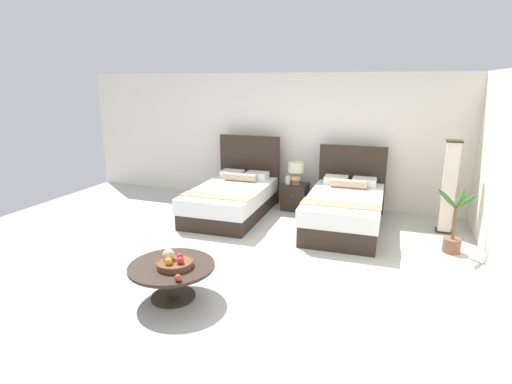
{
  "coord_description": "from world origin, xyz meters",
  "views": [
    {
      "loc": [
        1.89,
        -4.96,
        2.37
      ],
      "look_at": [
        -0.13,
        0.45,
        0.8
      ],
      "focal_mm": 28.74,
      "sensor_mm": 36.0,
      "label": 1
    }
  ],
  "objects_px": {
    "potted_palm": "(453,230)",
    "floor_lamp_corner": "(449,187)",
    "table_lamp": "(296,171)",
    "bed_near_window": "(232,198)",
    "vase": "(288,180)",
    "fruit_bowl": "(174,262)",
    "nightstand": "(295,197)",
    "bed_near_corner": "(345,209)",
    "coffee_table": "(172,273)",
    "loose_apple": "(178,278)"
  },
  "relations": [
    {
      "from": "table_lamp",
      "to": "fruit_bowl",
      "type": "xyz_separation_m",
      "value": [
        -0.36,
        -3.73,
        -0.29
      ]
    },
    {
      "from": "fruit_bowl",
      "to": "bed_near_corner",
      "type": "bearing_deg",
      "value": 64.9
    },
    {
      "from": "bed_near_corner",
      "to": "vase",
      "type": "bearing_deg",
      "value": 149.88
    },
    {
      "from": "bed_near_window",
      "to": "potted_palm",
      "type": "distance_m",
      "value": 3.64
    },
    {
      "from": "floor_lamp_corner",
      "to": "vase",
      "type": "bearing_deg",
      "value": 174.03
    },
    {
      "from": "bed_near_window",
      "to": "potted_palm",
      "type": "bearing_deg",
      "value": -7.61
    },
    {
      "from": "table_lamp",
      "to": "vase",
      "type": "bearing_deg",
      "value": -156.1
    },
    {
      "from": "bed_near_corner",
      "to": "coffee_table",
      "type": "xyz_separation_m",
      "value": [
        -1.45,
        -2.97,
        -0.02
      ]
    },
    {
      "from": "floor_lamp_corner",
      "to": "coffee_table",
      "type": "bearing_deg",
      "value": -131.71
    },
    {
      "from": "coffee_table",
      "to": "potted_palm",
      "type": "relative_size",
      "value": 0.99
    },
    {
      "from": "bed_near_corner",
      "to": "loose_apple",
      "type": "bearing_deg",
      "value": -109.87
    },
    {
      "from": "nightstand",
      "to": "floor_lamp_corner",
      "type": "relative_size",
      "value": 0.33
    },
    {
      "from": "table_lamp",
      "to": "vase",
      "type": "distance_m",
      "value": 0.23
    },
    {
      "from": "bed_near_window",
      "to": "potted_palm",
      "type": "xyz_separation_m",
      "value": [
        3.61,
        -0.48,
        0.03
      ]
    },
    {
      "from": "coffee_table",
      "to": "fruit_bowl",
      "type": "bearing_deg",
      "value": -26.28
    },
    {
      "from": "fruit_bowl",
      "to": "loose_apple",
      "type": "xyz_separation_m",
      "value": [
        0.22,
        -0.28,
        -0.02
      ]
    },
    {
      "from": "table_lamp",
      "to": "potted_palm",
      "type": "relative_size",
      "value": 0.43
    },
    {
      "from": "table_lamp",
      "to": "loose_apple",
      "type": "relative_size",
      "value": 5.64
    },
    {
      "from": "bed_near_window",
      "to": "loose_apple",
      "type": "relative_size",
      "value": 28.86
    },
    {
      "from": "bed_near_corner",
      "to": "vase",
      "type": "height_order",
      "value": "bed_near_corner"
    },
    {
      "from": "potted_palm",
      "to": "loose_apple",
      "type": "bearing_deg",
      "value": -134.72
    },
    {
      "from": "bed_near_corner",
      "to": "potted_palm",
      "type": "xyz_separation_m",
      "value": [
        1.59,
        -0.47,
        0.01
      ]
    },
    {
      "from": "loose_apple",
      "to": "potted_palm",
      "type": "bearing_deg",
      "value": 45.28
    },
    {
      "from": "bed_near_window",
      "to": "vase",
      "type": "relative_size",
      "value": 13.23
    },
    {
      "from": "nightstand",
      "to": "vase",
      "type": "height_order",
      "value": "vase"
    },
    {
      "from": "nightstand",
      "to": "table_lamp",
      "type": "distance_m",
      "value": 0.5
    },
    {
      "from": "bed_near_corner",
      "to": "coffee_table",
      "type": "bearing_deg",
      "value": -116.02
    },
    {
      "from": "potted_palm",
      "to": "bed_near_corner",
      "type": "bearing_deg",
      "value": 163.5
    },
    {
      "from": "nightstand",
      "to": "fruit_bowl",
      "type": "bearing_deg",
      "value": -95.62
    },
    {
      "from": "fruit_bowl",
      "to": "nightstand",
      "type": "bearing_deg",
      "value": 84.38
    },
    {
      "from": "bed_near_corner",
      "to": "loose_apple",
      "type": "xyz_separation_m",
      "value": [
        -1.18,
        -3.27,
        0.11
      ]
    },
    {
      "from": "bed_near_corner",
      "to": "potted_palm",
      "type": "relative_size",
      "value": 2.18
    },
    {
      "from": "nightstand",
      "to": "coffee_table",
      "type": "xyz_separation_m",
      "value": [
        -0.41,
        -3.69,
        0.06
      ]
    },
    {
      "from": "vase",
      "to": "floor_lamp_corner",
      "type": "relative_size",
      "value": 0.11
    },
    {
      "from": "bed_near_corner",
      "to": "fruit_bowl",
      "type": "xyz_separation_m",
      "value": [
        -1.4,
        -2.99,
        0.13
      ]
    },
    {
      "from": "bed_near_window",
      "to": "nightstand",
      "type": "height_order",
      "value": "bed_near_window"
    },
    {
      "from": "potted_palm",
      "to": "floor_lamp_corner",
      "type": "bearing_deg",
      "value": 92.75
    },
    {
      "from": "nightstand",
      "to": "table_lamp",
      "type": "bearing_deg",
      "value": 90.0
    },
    {
      "from": "table_lamp",
      "to": "fruit_bowl",
      "type": "bearing_deg",
      "value": -95.59
    },
    {
      "from": "nightstand",
      "to": "coffee_table",
      "type": "distance_m",
      "value": 3.71
    },
    {
      "from": "vase",
      "to": "loose_apple",
      "type": "bearing_deg",
      "value": -90.16
    },
    {
      "from": "table_lamp",
      "to": "coffee_table",
      "type": "xyz_separation_m",
      "value": [
        -0.41,
        -3.71,
        -0.44
      ]
    },
    {
      "from": "bed_near_window",
      "to": "fruit_bowl",
      "type": "height_order",
      "value": "bed_near_window"
    },
    {
      "from": "fruit_bowl",
      "to": "floor_lamp_corner",
      "type": "bearing_deg",
      "value": 48.94
    },
    {
      "from": "table_lamp",
      "to": "coffee_table",
      "type": "distance_m",
      "value": 3.75
    },
    {
      "from": "coffee_table",
      "to": "floor_lamp_corner",
      "type": "xyz_separation_m",
      "value": [
        3.0,
        3.36,
        0.44
      ]
    },
    {
      "from": "loose_apple",
      "to": "potted_palm",
      "type": "xyz_separation_m",
      "value": [
        2.77,
        2.8,
        -0.1
      ]
    },
    {
      "from": "nightstand",
      "to": "potted_palm",
      "type": "xyz_separation_m",
      "value": [
        2.63,
        -1.19,
        0.09
      ]
    },
    {
      "from": "vase",
      "to": "potted_palm",
      "type": "height_order",
      "value": "potted_palm"
    },
    {
      "from": "fruit_bowl",
      "to": "potted_palm",
      "type": "relative_size",
      "value": 0.42
    }
  ]
}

